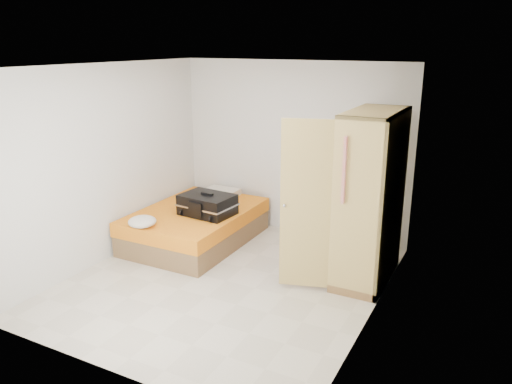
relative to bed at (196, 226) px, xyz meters
The scene contains 7 objects.
room 1.74m from the bed, 40.60° to the right, with size 4.00×4.02×2.60m.
bed is the anchor object (origin of this frame).
wardrobe 2.61m from the bed, ahead, with size 1.15×1.35×2.10m.
person 2.10m from the bed, ahead, with size 0.70×0.46×1.91m, color #B9200B.
suitcase 0.48m from the bed, 17.72° to the right, with size 0.78×0.61×0.32m.
round_cushion 0.98m from the bed, 104.28° to the right, with size 0.37×0.37×0.14m, color white.
pillow 0.90m from the bed, 92.13° to the left, with size 0.52×0.27×0.10m, color white.
Camera 1 is at (2.91, -4.81, 2.86)m, focal length 35.00 mm.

